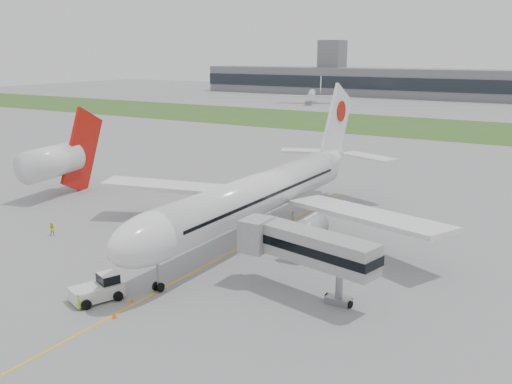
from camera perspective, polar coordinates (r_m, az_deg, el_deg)
The scene contains 13 objects.
ground at distance 67.86m, azimuth -1.46°, elevation -5.49°, with size 600.00×600.00×0.00m, color gray.
apron_markings at distance 63.96m, azimuth -3.87°, elevation -6.75°, with size 70.00×70.00×0.04m, color #F0B014, non-canonical shape.
grass_strip at distance 178.79m, azimuth 19.70°, elevation 5.89°, with size 600.00×50.00×0.02m, color #305921.
control_tower at distance 312.68m, azimuth 7.51°, elevation 9.69°, with size 12.00×12.00×56.00m, color gray, non-canonical shape.
airliner at distance 70.23m, azimuth 0.64°, elevation 0.01°, with size 48.13×53.95×17.88m.
pushback_tug at distance 55.74m, azimuth -15.38°, elevation -9.27°, with size 4.35×5.19×2.34m.
jet_bridge at distance 53.61m, azimuth 4.79°, elevation -5.38°, with size 14.44×5.88×6.58m.
safety_cone_left at distance 54.67m, azimuth -12.40°, elevation -10.51°, with size 0.36×0.36×0.49m, color orange.
safety_cone_right at distance 51.99m, azimuth -13.99°, elevation -11.86°, with size 0.45×0.45×0.62m, color orange.
ground_crew_near at distance 54.07m, azimuth -17.34°, elevation -10.47°, with size 0.58×0.38×1.60m, color #9DE426.
ground_crew_far at distance 75.94m, azimuth -19.70°, elevation -3.53°, with size 0.82×0.64×1.68m, color yellow.
neighbor_aircraft at distance 95.47m, azimuth -19.40°, elevation 3.00°, with size 6.86×17.98×14.52m.
distant_aircraft_left at distance 256.17m, azimuth 5.56°, elevation 8.83°, with size 29.12×25.70×11.13m, color white, non-canonical shape.
Camera 1 is at (34.35, -54.00, 22.58)m, focal length 40.00 mm.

